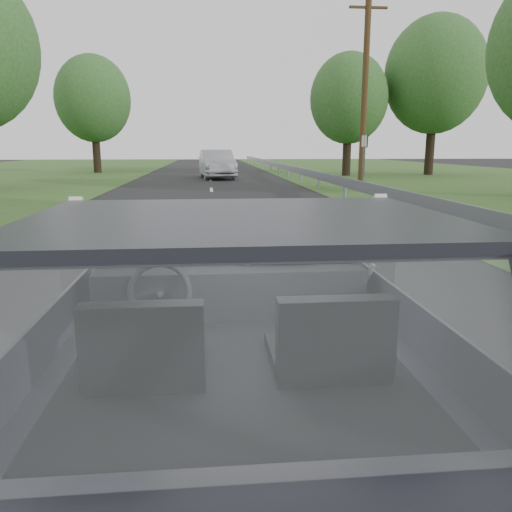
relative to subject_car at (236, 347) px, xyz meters
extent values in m
plane|color=#232324|center=(0.00, 0.00, -0.72)|extent=(140.00, 140.00, 0.00)
cube|color=black|center=(0.00, 0.00, 0.00)|extent=(1.80, 4.00, 1.45)
cube|color=black|center=(0.00, 0.62, 0.12)|extent=(1.58, 0.45, 0.30)
cube|color=black|center=(-0.40, -0.29, 0.16)|extent=(0.50, 0.72, 0.42)
cube|color=black|center=(0.40, -0.29, 0.16)|extent=(0.50, 0.72, 0.42)
torus|color=black|center=(-0.40, 0.33, 0.20)|extent=(0.36, 0.36, 0.04)
ellipsoid|color=gray|center=(0.33, 0.62, 0.36)|extent=(0.59, 0.19, 0.26)
cube|color=#9196A2|center=(4.30, 10.00, -0.15)|extent=(0.05, 90.00, 0.32)
imported|color=#9DA0AB|center=(0.38, 25.69, 0.05)|extent=(2.30, 4.88, 1.56)
cube|color=#14491A|center=(6.47, 18.61, 0.38)|extent=(0.14, 0.89, 2.21)
cylinder|color=brown|center=(6.79, 19.98, 3.43)|extent=(0.28, 0.28, 8.32)
camera|label=1|loc=(-0.12, -2.34, 0.98)|focal=35.00mm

